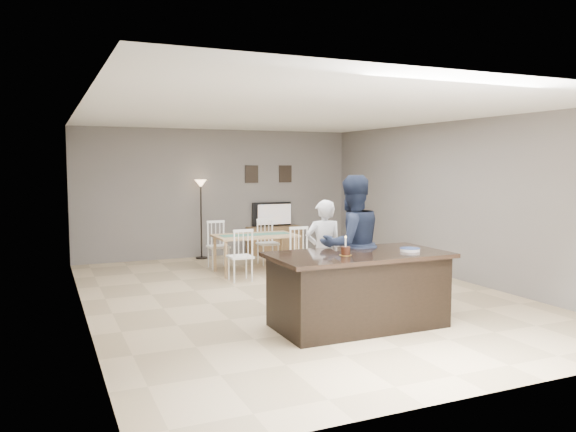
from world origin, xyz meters
name	(u,v)px	position (x,y,z in m)	size (l,w,h in m)	color
floor	(296,295)	(0.00, 0.00, 0.00)	(8.00, 8.00, 0.00)	tan
room_shell	(296,184)	(0.00, 0.00, 1.68)	(8.00, 8.00, 8.00)	slate
kitchen_island	(358,289)	(0.00, -1.80, 0.45)	(2.15, 1.10, 0.90)	black
tv_console	(274,240)	(1.20, 3.77, 0.30)	(1.20, 0.40, 0.60)	brown
television	(273,214)	(1.20, 3.84, 0.86)	(0.91, 0.12, 0.53)	black
tv_screen_glow	(275,214)	(1.20, 3.76, 0.87)	(0.78, 0.78, 0.00)	orange
picture_frames	(269,174)	(1.15, 3.98, 1.75)	(1.10, 0.02, 0.38)	black
doorway	(101,243)	(-2.99, -2.30, 1.26)	(0.00, 2.10, 2.65)	black
woman	(324,251)	(0.16, -0.57, 0.73)	(0.53, 0.35, 1.46)	silver
man	(351,245)	(0.22, -1.25, 0.91)	(0.89, 0.69, 1.82)	#182035
birthday_cake	(346,251)	(-0.23, -1.89, 0.95)	(0.15, 0.15, 0.23)	gold
plate_stack	(410,250)	(0.64, -1.94, 0.92)	(0.25, 0.25, 0.04)	white
dining_table	(255,241)	(0.06, 1.94, 0.57)	(1.47, 1.65, 0.89)	tan
floor_lamp	(201,198)	(-0.44, 3.79, 1.28)	(0.25, 0.25, 1.65)	black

